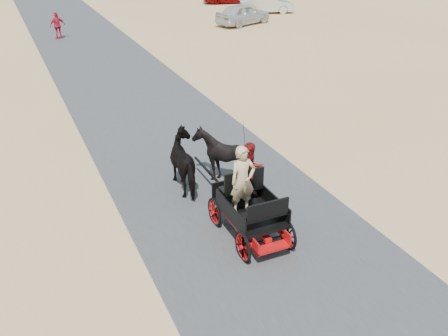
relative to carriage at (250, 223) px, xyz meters
name	(u,v)px	position (x,y,z in m)	size (l,w,h in m)	color
ground	(217,191)	(0.17, 2.45, -0.36)	(140.00, 140.00, 0.00)	tan
road	(217,191)	(0.17, 2.45, -0.35)	(6.00, 140.00, 0.01)	#38383A
carriage	(250,223)	(0.00, 0.00, 0.00)	(1.30, 2.40, 0.72)	black
horse_left	(188,162)	(-0.55, 3.00, 0.49)	(0.91, 2.01, 1.70)	black
horse_right	(221,156)	(0.55, 3.00, 0.49)	(1.37, 1.54, 1.70)	black
driver_man	(243,181)	(-0.20, 0.05, 1.26)	(0.66, 0.43, 1.80)	tan
passenger_woman	(251,171)	(0.30, 0.60, 1.15)	(0.77, 0.60, 1.58)	#660C0F
pedestrian	(58,26)	(-1.19, 25.37, 0.50)	(1.01, 0.42, 1.73)	red
car_a	(243,14)	(12.01, 24.60, 0.41)	(1.81, 4.49, 1.53)	silver
car_b	(267,4)	(15.91, 28.05, 0.36)	(1.52, 4.37, 1.44)	silver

